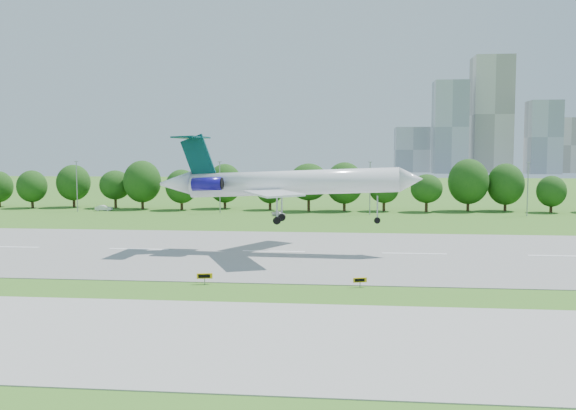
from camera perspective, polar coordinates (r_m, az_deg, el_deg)
The scene contains 11 objects.
ground at distance 68.30m, azimuth -3.98°, elevation -7.41°, with size 600.00×600.00×0.00m, color #36691B.
runway at distance 92.61m, azimuth -1.30°, elevation -4.16°, with size 400.00×45.00×0.08m, color gray.
taxiway at distance 51.19m, azimuth -7.54°, elevation -11.54°, with size 400.00×23.00×0.08m, color #ADADA8.
tree_line at distance 158.39m, azimuth 1.78°, elevation 1.77°, with size 288.40×8.40×10.40m.
light_poles at distance 148.64m, azimuth 0.53°, elevation 1.64°, with size 175.90×0.25×12.19m.
skyline at distance 465.15m, azimuth 17.08°, elevation 6.50°, with size 127.00×52.00×80.00m.
airliner at distance 91.56m, azimuth -0.71°, elevation 2.05°, with size 38.01×27.71×12.77m.
taxi_sign_left at distance 70.67m, azimuth -7.42°, elevation -6.29°, with size 1.71×0.54×1.20m.
taxi_sign_centre at distance 68.94m, azimuth 6.42°, elevation -6.66°, with size 1.46×0.59×1.04m.
service_vehicle_a at distance 163.41m, azimuth -16.07°, elevation -0.26°, with size 1.42×4.08×1.34m, color silver.
service_vehicle_b at distance 143.96m, azimuth -0.83°, elevation -0.78°, with size 1.29×3.21×1.09m, color silver.
Camera 1 is at (11.64, -65.75, 14.34)m, focal length 40.00 mm.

